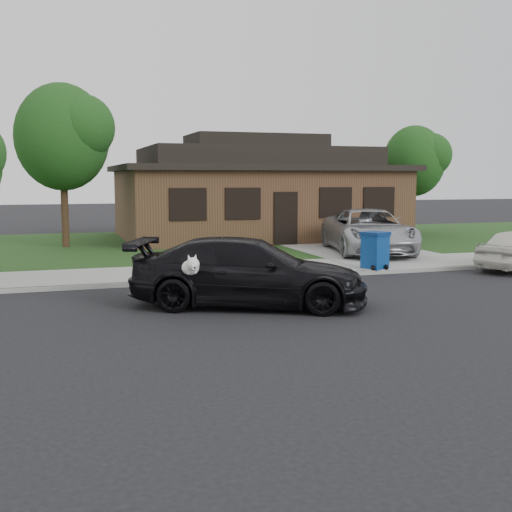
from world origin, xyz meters
name	(u,v)px	position (x,y,z in m)	size (l,w,h in m)	color
ground	(289,305)	(0.00, 0.00, 0.00)	(120.00, 120.00, 0.00)	black
sidewalk	(230,271)	(0.00, 5.00, 0.06)	(60.00, 3.00, 0.12)	gray
curb	(244,279)	(0.00, 3.50, 0.06)	(60.00, 0.12, 0.12)	gray
lawn	(179,245)	(0.00, 13.00, 0.07)	(60.00, 13.00, 0.13)	#193814
driveway	(341,247)	(6.00, 10.00, 0.07)	(4.50, 13.00, 0.14)	gray
sedan	(249,272)	(-0.91, 0.15, 0.76)	(5.64, 4.06, 1.52)	black
minivan	(368,231)	(5.91, 7.53, 0.93)	(2.61, 5.65, 1.57)	#B1B3B9
recycling_bin	(375,250)	(4.19, 3.80, 0.68)	(0.88, 0.88, 1.12)	navy
house	(255,193)	(4.00, 15.00, 2.13)	(12.60, 8.60, 4.65)	#422B1C
tree_0	(67,135)	(-4.34, 12.88, 4.48)	(3.78, 3.60, 6.34)	#332114
tree_1	(418,160)	(12.14, 14.40, 3.71)	(3.15, 3.00, 5.25)	#332114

